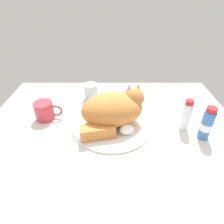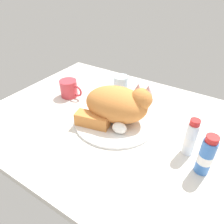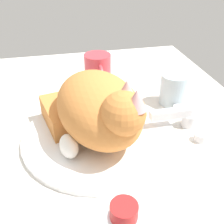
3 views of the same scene
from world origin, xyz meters
The scene contains 6 objects.
ground_plane centered at (0.00, 0.00, -1.50)cm, with size 110.00×82.50×3.00cm, color silver.
sink_basin centered at (0.00, 0.00, 0.54)cm, with size 34.53×34.53×1.09cm, color white.
faucet centered at (0.00, 19.96, 2.30)cm, with size 14.68×11.78×5.05cm.
cat centered at (0.83, -0.16, 8.17)cm, with size 28.00×23.47×16.18cm.
coffee_mug centered at (-29.84, 4.94, 4.10)cm, with size 12.32×8.33×8.19cm.
rinse_cup centered at (-11.00, 22.27, 4.18)cm, with size 7.25×7.25×8.37cm.
Camera 3 is at (48.61, -7.85, 38.35)cm, focal length 43.65 mm.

